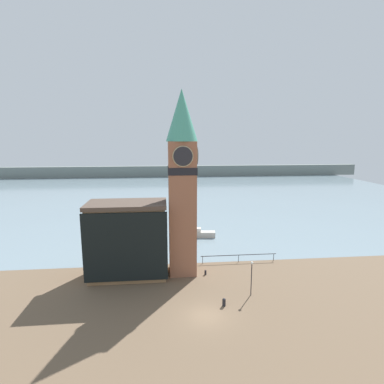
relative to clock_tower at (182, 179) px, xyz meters
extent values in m
plane|color=brown|center=(1.61, -10.24, -12.42)|extent=(160.00, 160.00, 0.00)
cube|color=gray|center=(1.61, 62.66, -12.43)|extent=(160.00, 120.00, 0.00)
cube|color=slate|center=(1.61, 102.66, -9.92)|extent=(180.00, 3.00, 5.00)
cube|color=#232328|center=(8.18, 2.41, -11.37)|extent=(10.97, 0.08, 0.08)
cylinder|color=#232328|center=(2.99, 2.41, -11.90)|extent=(0.07, 0.07, 1.05)
cylinder|color=#232328|center=(8.18, 2.41, -11.90)|extent=(0.07, 0.07, 1.05)
cylinder|color=#232328|center=(13.36, 2.41, -11.90)|extent=(0.07, 0.07, 1.05)
cube|color=#935B42|center=(-0.01, 0.01, -3.87)|extent=(3.40, 3.40, 17.11)
cube|color=black|center=(-0.01, 0.01, 1.12)|extent=(3.52, 3.52, 0.90)
cylinder|color=tan|center=(-0.01, -1.75, 2.95)|extent=(2.49, 0.12, 2.49)
cylinder|color=#232328|center=(-0.01, -1.84, 2.95)|extent=(2.27, 0.12, 2.27)
cylinder|color=tan|center=(1.75, 0.01, 2.95)|extent=(0.12, 2.49, 2.49)
cylinder|color=#232328|center=(1.84, 0.01, 2.95)|extent=(0.12, 2.27, 2.27)
cone|color=teal|center=(-0.01, 0.01, 7.80)|extent=(3.92, 3.92, 6.24)
cube|color=#9E754C|center=(-6.97, -0.29, -7.85)|extent=(9.45, 5.04, 9.14)
cube|color=#4C3D33|center=(-6.97, -0.29, -3.03)|extent=(9.85, 5.44, 0.50)
cube|color=black|center=(-6.97, -2.96, -7.67)|extent=(9.95, 0.30, 8.41)
cube|color=#B7B2A8|center=(4.00, 14.06, -11.93)|extent=(5.69, 2.09, 0.99)
cube|color=silver|center=(3.00, 14.16, -11.11)|extent=(2.54, 1.31, 0.65)
cylinder|color=black|center=(2.89, -1.15, -12.17)|extent=(0.26, 0.26, 0.51)
sphere|color=black|center=(2.89, -1.15, -11.92)|extent=(0.28, 0.28, 0.28)
cylinder|color=black|center=(3.79, -8.66, -12.08)|extent=(0.35, 0.35, 0.68)
sphere|color=black|center=(3.79, -8.66, -11.74)|extent=(0.37, 0.37, 0.37)
cylinder|color=black|center=(7.27, -6.74, -10.55)|extent=(0.10, 0.10, 3.74)
sphere|color=silver|center=(7.27, -6.74, -8.58)|extent=(0.32, 0.32, 0.32)
camera|label=1|loc=(-2.40, -37.23, 4.98)|focal=28.00mm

